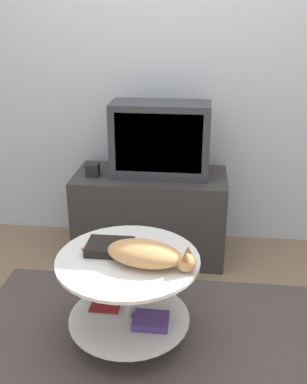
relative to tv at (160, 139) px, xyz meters
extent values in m
plane|color=#7F664C|center=(0.01, -0.93, -0.84)|extent=(12.00, 12.00, 0.00)
cube|color=silver|center=(0.01, 0.32, 0.46)|extent=(8.00, 0.05, 2.60)
cube|color=#4C423D|center=(0.01, -0.93, -0.83)|extent=(1.89, 1.13, 0.02)
cube|color=#33302D|center=(-0.07, -0.01, -0.54)|extent=(1.02, 0.50, 0.60)
cube|color=black|center=(-0.07, -0.25, -0.48)|extent=(0.46, 0.01, 0.17)
cube|color=#333338|center=(0.00, 0.00, 0.00)|extent=(0.64, 0.29, 0.49)
cube|color=black|center=(0.00, -0.14, 0.01)|extent=(0.55, 0.01, 0.38)
cube|color=black|center=(-0.44, -0.07, -0.20)|extent=(0.08, 0.08, 0.08)
cylinder|color=#B2B2B7|center=(-0.07, -0.95, -0.81)|extent=(0.30, 0.30, 0.01)
cylinder|color=#B7B7BC|center=(-0.07, -0.95, -0.59)|extent=(0.04, 0.04, 0.46)
cylinder|color=silver|center=(-0.07, -0.95, -0.69)|extent=(0.62, 0.62, 0.01)
cylinder|color=silver|center=(-0.07, -0.95, -0.35)|extent=(0.71, 0.71, 0.02)
cube|color=#51387A|center=(0.05, -1.00, -0.67)|extent=(0.18, 0.14, 0.04)
cube|color=maroon|center=(-0.21, -0.89, -0.68)|extent=(0.16, 0.11, 0.01)
cube|color=black|center=(-0.17, -0.89, -0.31)|extent=(0.23, 0.17, 0.05)
ellipsoid|color=tan|center=(0.02, -0.99, -0.28)|extent=(0.39, 0.26, 0.12)
sphere|color=tan|center=(0.22, -1.03, -0.29)|extent=(0.09, 0.09, 0.09)
cone|color=#996038|center=(0.23, -1.01, -0.24)|extent=(0.04, 0.04, 0.04)
cone|color=#996038|center=(0.22, -1.06, -0.24)|extent=(0.04, 0.04, 0.04)
ellipsoid|color=#996038|center=(-0.22, -0.95, -0.31)|extent=(0.18, 0.07, 0.04)
camera|label=1|loc=(0.27, -2.83, 0.80)|focal=42.00mm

